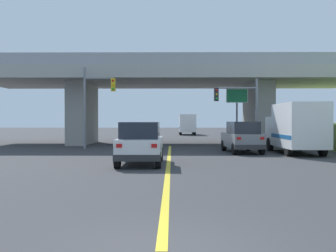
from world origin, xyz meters
name	(u,v)px	position (x,y,z in m)	size (l,w,h in m)	color
ground	(170,144)	(0.00, 29.37, 0.00)	(160.00, 160.00, 0.00)	#353538
overpass_bridge	(170,86)	(0.00, 29.37, 5.19)	(33.42, 10.67, 7.29)	#A8A59E
lane_divider_stripe	(169,163)	(0.00, 13.21, 0.00)	(0.20, 26.43, 0.01)	yellow
suv_lead	(141,143)	(-1.33, 12.58, 1.01)	(2.04, 4.45, 2.02)	silver
suv_crossing	(242,137)	(4.72, 19.59, 1.01)	(2.23, 4.55, 2.02)	slate
box_truck	(296,128)	(7.97, 18.85, 1.64)	(2.33, 6.55, 3.15)	silver
traffic_signal_nearside	(241,104)	(5.22, 22.77, 3.26)	(3.18, 0.36, 5.12)	slate
traffic_signal_farside	(94,98)	(-5.61, 23.26, 3.73)	(2.38, 0.36, 6.04)	slate
highway_sign	(237,102)	(5.47, 26.33, 3.61)	(1.76, 0.17, 4.85)	#56595E
semi_truck_distant	(187,124)	(2.40, 52.26, 1.56)	(2.33, 6.48, 2.95)	silver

